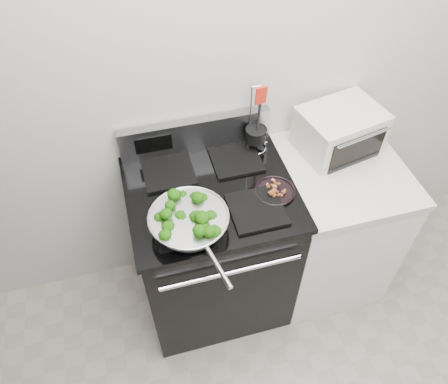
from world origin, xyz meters
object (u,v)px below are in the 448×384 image
object	(u,v)px
gas_range	(213,247)
bacon_plate	(275,190)
skillet	(189,221)
toaster_oven	(339,130)
utensil_holder	(256,138)

from	to	relation	value
gas_range	bacon_plate	world-z (taller)	gas_range
skillet	toaster_oven	bearing A→B (deg)	9.77
utensil_holder	toaster_oven	size ratio (longest dim) A/B	0.85
utensil_holder	toaster_oven	distance (m)	0.43
bacon_plate	utensil_holder	bearing A→B (deg)	88.86
skillet	utensil_holder	distance (m)	0.60
gas_range	skillet	bearing A→B (deg)	-125.95
bacon_plate	utensil_holder	xyz separation A→B (m)	(0.01, 0.32, 0.05)
gas_range	bacon_plate	xyz separation A→B (m)	(0.28, -0.09, 0.48)
bacon_plate	toaster_oven	world-z (taller)	toaster_oven
bacon_plate	utensil_holder	size ratio (longest dim) A/B	0.50
gas_range	toaster_oven	size ratio (longest dim) A/B	2.55
toaster_oven	bacon_plate	bearing A→B (deg)	-161.91
skillet	utensil_holder	xyz separation A→B (m)	(0.43, 0.42, 0.01)
gas_range	toaster_oven	bearing A→B (deg)	12.00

